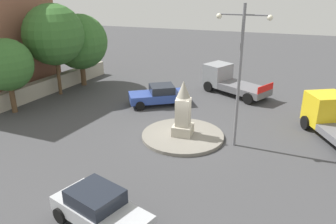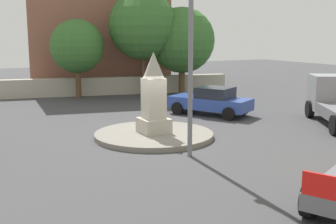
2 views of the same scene
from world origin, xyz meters
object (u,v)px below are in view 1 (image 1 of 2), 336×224
object	(u,v)px
car_silver_approaching	(100,208)
truck_grey_near_island	(229,81)
tree_far_corner	(7,65)
truck_yellow_waiting	(333,118)
monument	(183,111)
car_blue_far_side	(159,95)
tree_mid_cluster	(54,35)
tree_near_wall	(80,42)
streetlamp	(240,65)

from	to	relation	value
car_silver_approaching	truck_grey_near_island	distance (m)	17.34
truck_grey_near_island	tree_far_corner	size ratio (longest dim) A/B	1.11
truck_yellow_waiting	truck_grey_near_island	world-z (taller)	truck_yellow_waiting
truck_yellow_waiting	monument	bearing A→B (deg)	-161.70
truck_grey_near_island	car_blue_far_side	bearing A→B (deg)	-137.22
monument	tree_mid_cluster	distance (m)	12.52
tree_near_wall	tree_far_corner	size ratio (longest dim) A/B	1.17
car_blue_far_side	tree_far_corner	world-z (taller)	tree_far_corner
car_blue_far_side	tree_far_corner	distance (m)	10.37
streetlamp	tree_near_wall	distance (m)	15.58
car_blue_far_side	car_silver_approaching	size ratio (longest dim) A/B	1.02
truck_yellow_waiting	truck_grey_near_island	xyz separation A→B (m)	(-6.78, 6.18, -0.09)
tree_mid_cluster	car_silver_approaching	bearing A→B (deg)	-52.35
truck_yellow_waiting	tree_near_wall	distance (m)	19.63
monument	streetlamp	xyz separation A→B (m)	(2.98, -0.13, 2.88)
monument	car_blue_far_side	distance (m)	5.70
truck_yellow_waiting	tree_far_corner	world-z (taller)	tree_far_corner
car_silver_approaching	tree_mid_cluster	size ratio (longest dim) A/B	0.63
car_blue_far_side	tree_mid_cluster	world-z (taller)	tree_mid_cluster
car_silver_approaching	tree_far_corner	bearing A→B (deg)	141.26
monument	tree_far_corner	bearing A→B (deg)	177.35
car_silver_approaching	tree_near_wall	bearing A→B (deg)	121.10
streetlamp	truck_grey_near_island	bearing A→B (deg)	99.36
truck_grey_near_island	monument	bearing A→B (deg)	-99.52
car_silver_approaching	truck_yellow_waiting	bearing A→B (deg)	49.33
streetlamp	car_silver_approaching	xyz separation A→B (m)	(-4.13, -8.10, -3.79)
tree_mid_cluster	streetlamp	bearing A→B (deg)	-19.12
monument	car_silver_approaching	world-z (taller)	monument
monument	truck_grey_near_island	size ratio (longest dim) A/B	0.58
streetlamp	tree_near_wall	bearing A→B (deg)	150.83
streetlamp	car_blue_far_side	bearing A→B (deg)	140.59
monument	truck_yellow_waiting	world-z (taller)	monument
streetlamp	car_silver_approaching	world-z (taller)	streetlamp
streetlamp	tree_far_corner	xyz separation A→B (m)	(-15.07, 0.69, -1.23)
tree_near_wall	monument	bearing A→B (deg)	-35.13
streetlamp	tree_far_corner	distance (m)	15.14
tree_far_corner	truck_yellow_waiting	bearing A→B (deg)	6.10
monument	streetlamp	bearing A→B (deg)	-2.41
streetlamp	tree_far_corner	world-z (taller)	streetlamp
monument	streetlamp	world-z (taller)	streetlamp
streetlamp	tree_near_wall	xyz separation A→B (m)	(-13.58, 7.58, -0.88)
tree_far_corner	tree_near_wall	bearing A→B (deg)	77.82
streetlamp	tree_mid_cluster	distance (m)	14.99
tree_mid_cluster	tree_far_corner	world-z (taller)	tree_mid_cluster
car_blue_far_side	tree_mid_cluster	xyz separation A→B (m)	(-8.20, 0.01, 3.92)
car_silver_approaching	tree_near_wall	xyz separation A→B (m)	(-9.46, 15.68, 2.91)
car_silver_approaching	truck_yellow_waiting	distance (m)	14.45
monument	tree_mid_cluster	world-z (taller)	tree_mid_cluster
truck_grey_near_island	tree_mid_cluster	xyz separation A→B (m)	(-12.67, -4.13, 3.67)
tree_near_wall	truck_yellow_waiting	bearing A→B (deg)	-14.04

